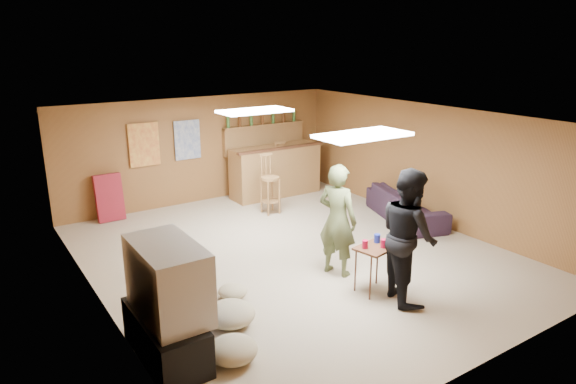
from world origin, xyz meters
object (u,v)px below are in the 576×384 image
tv_body (168,280)px  tray_table (374,269)px  person_black (408,235)px  sofa (406,205)px  person_olive (337,220)px  bar_counter (275,171)px

tv_body → tray_table: tv_body is taller
tv_body → person_black: bearing=-9.1°
person_black → sofa: (2.29, 2.19, -0.60)m
person_olive → person_black: person_black is taller
person_black → tray_table: (-0.23, 0.36, -0.56)m
bar_counter → sofa: 3.01m
sofa → tv_body: bearing=126.0°
tv_body → tray_table: (2.84, -0.13, -0.57)m
tv_body → bar_counter: size_ratio=0.55×
bar_counter → person_olive: person_olive is taller
sofa → person_olive: bearing=131.3°
tv_body → sofa: bearing=17.6°
person_olive → person_black: size_ratio=0.93×
tv_body → person_black: person_black is taller
bar_counter → tv_body: bearing=-133.0°
person_olive → tray_table: bearing=163.5°
tv_body → person_olive: bearing=12.4°
tv_body → tray_table: size_ratio=1.68×
tv_body → person_black: (3.06, -0.49, -0.01)m
tv_body → tray_table: bearing=-2.6°
tv_body → sofa: (5.35, 1.70, -0.61)m
person_black → bar_counter: bearing=9.3°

